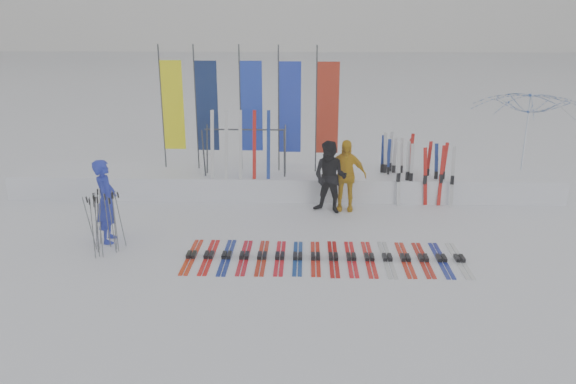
{
  "coord_description": "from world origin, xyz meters",
  "views": [
    {
      "loc": [
        0.57,
        -9.47,
        4.55
      ],
      "look_at": [
        0.2,
        1.6,
        1.0
      ],
      "focal_mm": 35.0,
      "sensor_mm": 36.0,
      "label": 1
    }
  ],
  "objects_px": {
    "person_blue": "(106,201)",
    "ski_row": "(325,257)",
    "person_yellow": "(345,175)",
    "tent_canopy": "(527,142)",
    "ski_rack": "(245,145)",
    "person_black": "(330,177)"
  },
  "relations": [
    {
      "from": "ski_row",
      "to": "person_blue",
      "type": "bearing_deg",
      "value": 170.41
    },
    {
      "from": "tent_canopy",
      "to": "person_yellow",
      "type": "bearing_deg",
      "value": -162.72
    },
    {
      "from": "person_blue",
      "to": "tent_canopy",
      "type": "relative_size",
      "value": 0.58
    },
    {
      "from": "person_yellow",
      "to": "ski_rack",
      "type": "xyz_separation_m",
      "value": [
        -2.47,
        0.82,
        0.52
      ]
    },
    {
      "from": "person_blue",
      "to": "ski_row",
      "type": "height_order",
      "value": "person_blue"
    },
    {
      "from": "tent_canopy",
      "to": "ski_rack",
      "type": "xyz_separation_m",
      "value": [
        -7.23,
        -0.66,
        0.02
      ]
    },
    {
      "from": "ski_row",
      "to": "tent_canopy",
      "type": "bearing_deg",
      "value": 39.37
    },
    {
      "from": "person_yellow",
      "to": "ski_rack",
      "type": "height_order",
      "value": "ski_rack"
    },
    {
      "from": "person_blue",
      "to": "ski_row",
      "type": "relative_size",
      "value": 0.33
    },
    {
      "from": "person_black",
      "to": "person_yellow",
      "type": "xyz_separation_m",
      "value": [
        0.36,
        0.18,
        0.0
      ]
    },
    {
      "from": "tent_canopy",
      "to": "ski_row",
      "type": "relative_size",
      "value": 0.57
    },
    {
      "from": "ski_row",
      "to": "ski_rack",
      "type": "height_order",
      "value": "ski_rack"
    },
    {
      "from": "person_blue",
      "to": "tent_canopy",
      "type": "height_order",
      "value": "tent_canopy"
    },
    {
      "from": "person_black",
      "to": "person_blue",
      "type": "bearing_deg",
      "value": -134.2
    },
    {
      "from": "person_black",
      "to": "ski_row",
      "type": "distance_m",
      "value": 2.83
    },
    {
      "from": "person_yellow",
      "to": "ski_row",
      "type": "height_order",
      "value": "person_yellow"
    },
    {
      "from": "tent_canopy",
      "to": "person_black",
      "type": "bearing_deg",
      "value": -161.98
    },
    {
      "from": "person_blue",
      "to": "ski_row",
      "type": "distance_m",
      "value": 4.6
    },
    {
      "from": "tent_canopy",
      "to": "ski_row",
      "type": "bearing_deg",
      "value": -140.63
    },
    {
      "from": "person_blue",
      "to": "person_yellow",
      "type": "bearing_deg",
      "value": -74.81
    },
    {
      "from": "ski_rack",
      "to": "person_black",
      "type": "bearing_deg",
      "value": -25.42
    },
    {
      "from": "person_yellow",
      "to": "ski_rack",
      "type": "bearing_deg",
      "value": 166.02
    }
  ]
}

